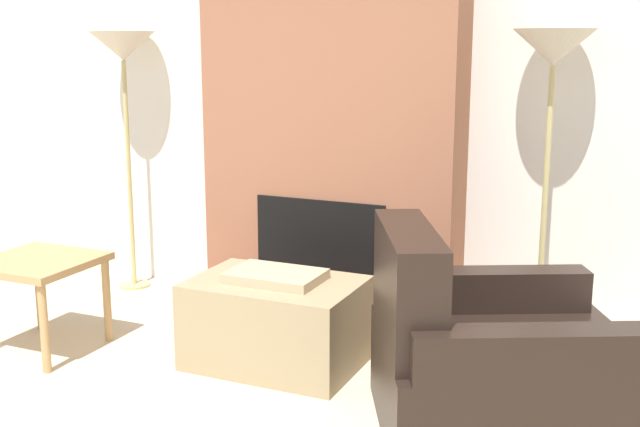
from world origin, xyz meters
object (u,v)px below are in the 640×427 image
ottoman (276,321)px  floor_lamp_right (553,61)px  floor_lamp_left (123,57)px  side_table (39,272)px  armchair (487,371)px

ottoman → floor_lamp_right: floor_lamp_right is taller
ottoman → floor_lamp_left: floor_lamp_left is taller
ottoman → side_table: bearing=-165.4°
ottoman → floor_lamp_right: 1.94m
ottoman → side_table: 1.30m
side_table → floor_lamp_left: floor_lamp_left is taller
ottoman → side_table: size_ratio=1.50×
ottoman → floor_lamp_left: (-1.50, 0.81, 1.30)m
armchair → floor_lamp_right: size_ratio=0.79×
side_table → floor_lamp_left: (-0.25, 1.13, 1.10)m
ottoman → armchair: bearing=-14.7°
ottoman → side_table: (-1.25, -0.32, 0.20)m
ottoman → armchair: (1.15, -0.30, 0.05)m
floor_lamp_left → floor_lamp_right: same height
floor_lamp_left → floor_lamp_right: (2.68, 0.00, -0.00)m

